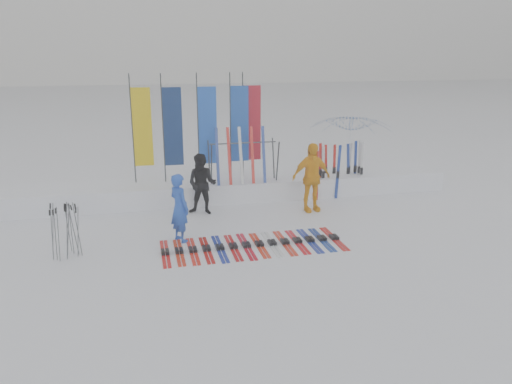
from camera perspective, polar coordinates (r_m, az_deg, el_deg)
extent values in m
plane|color=white|center=(11.32, 0.88, -7.10)|extent=(120.00, 120.00, 0.00)
cube|color=white|center=(15.48, -3.27, 0.42)|extent=(14.00, 1.60, 0.60)
imported|color=blue|center=(11.96, -8.75, -1.79)|extent=(0.64, 0.72, 1.66)
imported|color=black|center=(13.89, -6.18, 0.89)|extent=(1.01, 0.92, 1.70)
imported|color=#FCAD10|center=(14.11, 6.33, 1.67)|extent=(1.20, 0.61, 1.96)
imported|color=white|center=(16.84, 10.69, 4.67)|extent=(3.54, 3.57, 2.46)
cube|color=red|center=(11.50, -10.34, -6.81)|extent=(0.17, 1.62, 0.07)
cube|color=red|center=(11.52, -8.78, -6.70)|extent=(0.17, 1.58, 0.07)
cube|color=red|center=(11.54, -7.23, -6.59)|extent=(0.17, 1.63, 0.07)
cube|color=#B0130E|center=(11.57, -5.68, -6.47)|extent=(0.17, 1.62, 0.07)
cube|color=navy|center=(11.61, -4.15, -6.35)|extent=(0.17, 1.68, 0.07)
cube|color=#B40E0E|center=(11.66, -2.62, -6.23)|extent=(0.17, 1.63, 0.07)
cube|color=#B50E1D|center=(11.72, -1.12, -6.10)|extent=(0.17, 1.69, 0.07)
cube|color=red|center=(11.78, 0.38, -5.97)|extent=(0.17, 1.58, 0.07)
cube|color=silver|center=(11.85, 1.85, -5.84)|extent=(0.17, 1.61, 0.07)
cube|color=red|center=(11.93, 3.30, -5.71)|extent=(0.17, 1.60, 0.07)
cube|color=red|center=(12.02, 4.74, -5.57)|extent=(0.17, 1.58, 0.07)
cube|color=navy|center=(12.12, 6.15, -5.44)|extent=(0.17, 1.61, 0.07)
cube|color=navy|center=(12.22, 7.54, -5.30)|extent=(0.17, 1.57, 0.07)
cube|color=#B9110E|center=(12.33, 8.90, -5.16)|extent=(0.17, 1.59, 0.07)
cylinder|color=#595B60|center=(11.76, -19.73, -4.00)|extent=(0.13, 0.14, 1.22)
cylinder|color=#595B60|center=(11.95, -20.68, -3.88)|extent=(0.06, 0.15, 1.18)
cylinder|color=#595B60|center=(11.82, -20.14, -4.03)|extent=(0.15, 0.04, 1.18)
cylinder|color=#595B60|center=(11.81, -20.67, -4.16)|extent=(0.15, 0.06, 1.16)
cylinder|color=#595B60|center=(11.68, -22.28, -4.54)|extent=(0.08, 0.03, 1.17)
cylinder|color=#595B60|center=(11.66, -20.79, -4.26)|extent=(0.11, 0.16, 1.22)
cylinder|color=#595B60|center=(11.53, -21.66, -4.54)|extent=(0.07, 0.05, 1.24)
cylinder|color=#595B60|center=(11.70, -21.95, -4.50)|extent=(0.04, 0.12, 1.15)
cylinder|color=#595B60|center=(11.86, -20.37, -3.93)|extent=(0.02, 0.04, 1.21)
cylinder|color=#595B60|center=(11.69, -19.68, -4.29)|extent=(0.12, 0.06, 1.15)
cylinder|color=#595B60|center=(11.95, -22.19, -3.91)|extent=(0.16, 0.11, 1.22)
cylinder|color=#595B60|center=(11.76, -20.79, -4.03)|extent=(0.11, 0.11, 1.25)
cylinder|color=#383A3F|center=(15.11, -13.94, 6.97)|extent=(0.04, 0.04, 3.20)
cube|color=yellow|center=(15.11, -12.85, 7.22)|extent=(0.55, 0.03, 2.30)
cylinder|color=#383A3F|center=(15.01, -10.57, 7.10)|extent=(0.04, 0.04, 3.20)
cube|color=navy|center=(15.01, -9.47, 7.35)|extent=(0.55, 0.03, 2.30)
cylinder|color=#383A3F|center=(15.09, -6.64, 7.31)|extent=(0.04, 0.04, 3.20)
cube|color=blue|center=(15.12, -5.55, 7.55)|extent=(0.55, 0.03, 2.30)
cylinder|color=#383A3F|center=(15.36, -2.94, 7.54)|extent=(0.04, 0.04, 3.20)
cube|color=#1747AE|center=(15.40, -1.87, 7.77)|extent=(0.55, 0.03, 2.30)
cylinder|color=#383A3F|center=(15.52, -1.51, 7.65)|extent=(0.04, 0.04, 3.20)
cube|color=#AF1223|center=(15.58, -0.46, 7.87)|extent=(0.55, 0.03, 2.30)
cylinder|color=#383A3F|center=(14.55, -5.12, 3.13)|extent=(0.04, 0.30, 1.23)
cylinder|color=#383A3F|center=(15.03, -5.39, 3.53)|extent=(0.04, 0.30, 1.23)
cylinder|color=#383A3F|center=(14.95, 2.50, 3.52)|extent=(0.04, 0.30, 1.23)
cylinder|color=#383A3F|center=(15.42, 2.00, 3.91)|extent=(0.04, 0.30, 1.23)
cylinder|color=#383A3F|center=(14.85, -1.47, 5.63)|extent=(2.00, 0.04, 0.04)
cube|color=silver|center=(15.63, 6.90, 2.45)|extent=(0.09, 0.03, 1.64)
cube|color=navy|center=(15.52, 9.36, 2.28)|extent=(0.09, 0.04, 1.66)
cube|color=red|center=(15.45, 6.38, 2.08)|extent=(0.09, 0.04, 1.52)
cube|color=navy|center=(16.33, 11.28, 2.90)|extent=(0.09, 0.03, 1.68)
cube|color=silver|center=(16.47, 10.57, 2.85)|extent=(0.09, 0.04, 1.57)
cube|color=red|center=(16.26, 8.00, 2.72)|extent=(0.09, 0.05, 1.53)
cube|color=red|center=(16.25, 8.93, 2.71)|extent=(0.09, 0.03, 1.55)
cube|color=red|center=(15.26, 6.96, 1.86)|extent=(0.09, 0.03, 1.51)
cube|color=silver|center=(15.59, 7.67, 2.27)|extent=(0.09, 0.04, 1.58)
cube|color=silver|center=(16.21, 11.71, 2.82)|extent=(0.09, 0.04, 1.70)
cube|color=silver|center=(16.06, 11.95, 2.66)|extent=(0.09, 0.03, 1.68)
cube|color=navy|center=(15.64, 6.25, 2.48)|extent=(0.09, 0.04, 1.64)
cube|color=navy|center=(16.25, 10.50, 2.70)|extent=(0.09, 0.03, 1.59)
cube|color=red|center=(15.64, 7.36, 2.51)|extent=(0.09, 0.03, 1.68)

